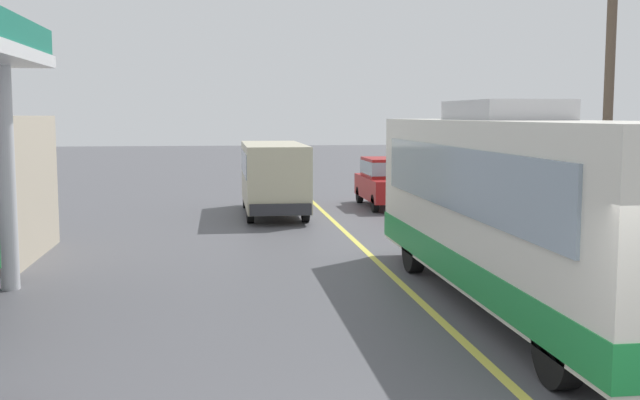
% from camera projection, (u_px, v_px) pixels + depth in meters
% --- Properties ---
extents(ground, '(120.00, 120.00, 0.00)m').
position_uv_depth(ground, '(325.00, 213.00, 26.61)').
color(ground, '#4C4C51').
extents(lane_divider_stripe, '(0.16, 50.00, 0.01)m').
position_uv_depth(lane_divider_stripe, '(349.00, 236.00, 21.68)').
color(lane_divider_stripe, '#D8CC4C').
rests_on(lane_divider_stripe, ground).
extents(coach_bus_main, '(2.60, 11.04, 3.69)m').
position_uv_depth(coach_bus_main, '(523.00, 212.00, 13.40)').
color(coach_bus_main, silver).
rests_on(coach_bus_main, ground).
extents(minibus_opposing_lane, '(2.04, 6.13, 2.44)m').
position_uv_depth(minibus_opposing_lane, '(273.00, 172.00, 26.19)').
color(minibus_opposing_lane, '#BFB799').
rests_on(minibus_opposing_lane, ground).
extents(car_trailing_behind_bus, '(1.70, 4.20, 1.82)m').
position_uv_depth(car_trailing_behind_bus, '(386.00, 180.00, 28.46)').
color(car_trailing_behind_bus, maroon).
rests_on(car_trailing_behind_bus, ground).
extents(utility_pole_roadside, '(1.80, 0.24, 7.23)m').
position_uv_depth(utility_pole_roadside, '(608.00, 100.00, 18.73)').
color(utility_pole_roadside, brown).
rests_on(utility_pole_roadside, ground).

